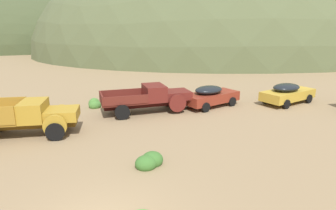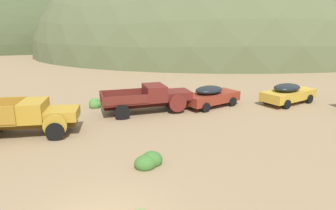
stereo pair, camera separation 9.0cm
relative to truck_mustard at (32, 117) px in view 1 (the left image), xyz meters
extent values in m
ellipsoid|color=#424C2D|center=(-13.19, 74.37, -1.01)|extent=(82.92, 51.24, 32.83)
ellipsoid|color=#56603D|center=(39.75, 46.08, -1.01)|extent=(90.43, 68.36, 47.48)
cube|color=#593D12|center=(-0.36, 0.05, -0.35)|extent=(5.42, 1.74, 0.36)
cube|color=#B28928|center=(1.59, -0.24, 0.10)|extent=(1.92, 1.95, 0.55)
cube|color=#B7B2A8|center=(2.36, -0.35, 0.08)|extent=(0.25, 1.18, 0.44)
cylinder|color=#B28928|center=(1.21, -1.21, -0.25)|extent=(1.21, 0.35, 1.20)
cylinder|color=#B28928|center=(1.51, 0.81, -0.25)|extent=(1.21, 0.35, 1.20)
cube|color=#B28928|center=(0.14, -0.02, 0.35)|extent=(1.51, 2.14, 1.05)
cube|color=black|center=(0.69, -0.10, 0.56)|extent=(0.30, 1.67, 0.59)
cube|color=#A47826|center=(-1.65, 1.29, 0.42)|extent=(2.68, 0.50, 0.95)
cylinder|color=black|center=(1.21, -1.27, -0.53)|extent=(0.99, 0.42, 0.96)
cylinder|color=black|center=(1.52, 0.86, -0.53)|extent=(0.99, 0.42, 0.96)
cylinder|color=black|center=(-1.86, 1.36, -0.53)|extent=(0.99, 0.42, 0.96)
cube|color=black|center=(6.92, 2.19, -0.35)|extent=(5.81, 0.98, 0.36)
cube|color=maroon|center=(9.06, 2.19, 0.10)|extent=(1.84, 1.72, 0.55)
cube|color=#B7B2A8|center=(9.91, 2.18, 0.08)|extent=(0.08, 1.17, 0.44)
cylinder|color=maroon|center=(8.81, 1.17, -0.25)|extent=(1.20, 0.18, 1.20)
cylinder|color=maroon|center=(8.82, 3.20, -0.25)|extent=(1.20, 0.18, 1.20)
cube|color=maroon|center=(7.47, 2.19, 0.35)|extent=(1.35, 1.97, 1.05)
cube|color=black|center=(8.07, 2.19, 0.56)|extent=(0.06, 1.67, 0.59)
cube|color=maroon|center=(5.33, 2.20, -0.11)|extent=(2.94, 2.06, 0.12)
cube|color=maroon|center=(5.33, 1.17, 0.22)|extent=(2.93, 0.11, 0.55)
cube|color=maroon|center=(5.33, 3.22, 0.22)|extent=(2.93, 0.11, 0.55)
cube|color=maroon|center=(3.92, 2.21, 0.22)|extent=(0.11, 2.05, 0.55)
cylinder|color=black|center=(8.82, 3.25, -0.53)|extent=(0.96, 0.28, 0.96)
cylinder|color=black|center=(5.08, 1.13, -0.53)|extent=(0.96, 0.28, 0.96)
cylinder|color=black|center=(5.09, 3.27, -0.53)|extent=(0.96, 0.28, 0.96)
cube|color=maroon|center=(11.81, 2.25, -0.33)|extent=(4.64, 3.01, 0.68)
ellipsoid|color=black|center=(11.56, 2.17, 0.27)|extent=(2.61, 2.17, 0.57)
ellipsoid|color=maroon|center=(13.65, 2.85, -0.26)|extent=(1.34, 1.64, 0.61)
cylinder|color=black|center=(13.35, 1.82, -0.67)|extent=(0.71, 0.40, 0.68)
cylinder|color=black|center=(12.80, 3.50, -0.67)|extent=(0.71, 0.40, 0.68)
cylinder|color=black|center=(10.81, 1.00, -0.67)|extent=(0.71, 0.40, 0.68)
cylinder|color=black|center=(10.26, 2.67, -0.67)|extent=(0.71, 0.40, 0.68)
cube|color=gold|center=(17.80, 1.25, -0.33)|extent=(4.92, 3.02, 0.68)
ellipsoid|color=black|center=(17.54, 1.17, 0.27)|extent=(2.74, 2.20, 0.57)
ellipsoid|color=gold|center=(19.79, 1.83, -0.26)|extent=(1.38, 1.67, 0.61)
cylinder|color=black|center=(19.42, 0.78, -0.67)|extent=(0.71, 0.38, 0.68)
cylinder|color=black|center=(18.92, 2.52, -0.67)|extent=(0.71, 0.38, 0.68)
cylinder|color=black|center=(16.69, -0.02, -0.67)|extent=(0.71, 0.38, 0.68)
cylinder|color=black|center=(16.18, 1.72, -0.67)|extent=(0.71, 0.38, 0.68)
ellipsoid|color=#3D702D|center=(4.97, -5.64, -0.82)|extent=(0.94, 0.84, 0.69)
ellipsoid|color=#3D702D|center=(5.29, -5.43, -0.81)|extent=(0.95, 0.86, 0.74)
ellipsoid|color=#4C8438|center=(3.61, 4.51, -0.82)|extent=(0.90, 0.81, 0.70)
ellipsoid|color=#4C8438|center=(3.58, 4.64, -0.76)|extent=(0.85, 0.76, 0.90)
camera|label=1|loc=(2.45, -16.47, 4.77)|focal=30.96mm
camera|label=2|loc=(2.54, -16.49, 4.77)|focal=30.96mm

